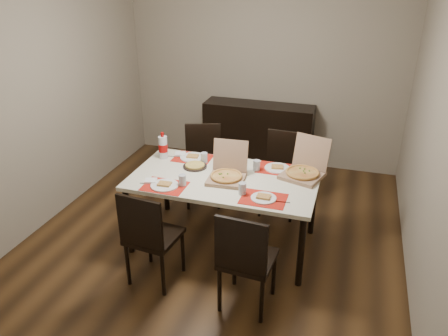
{
  "coord_description": "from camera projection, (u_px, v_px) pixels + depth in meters",
  "views": [
    {
      "loc": [
        1.25,
        -3.83,
        2.64
      ],
      "look_at": [
        0.12,
        -0.2,
        0.85
      ],
      "focal_mm": 35.0,
      "sensor_mm": 36.0,
      "label": 1
    }
  ],
  "objects": [
    {
      "name": "ground",
      "position": [
        219.0,
        230.0,
        4.77
      ],
      "size": [
        3.8,
        4.0,
        0.02
      ],
      "primitive_type": "cube",
      "color": "#472D15",
      "rests_on": "ground"
    },
    {
      "name": "room_walls",
      "position": [
        232.0,
        62.0,
        4.4
      ],
      "size": [
        3.84,
        4.02,
        2.62
      ],
      "color": "gray",
      "rests_on": "ground"
    },
    {
      "name": "sideboard",
      "position": [
        258.0,
        135.0,
        6.11
      ],
      "size": [
        1.5,
        0.4,
        0.9
      ],
      "primitive_type": "cube",
      "color": "black",
      "rests_on": "ground"
    },
    {
      "name": "dining_table",
      "position": [
        224.0,
        183.0,
        4.27
      ],
      "size": [
        1.8,
        1.0,
        0.75
      ],
      "color": "beige",
      "rests_on": "ground"
    },
    {
      "name": "chair_near_left",
      "position": [
        149.0,
        235.0,
        3.77
      ],
      "size": [
        0.46,
        0.46,
        0.93
      ],
      "color": "black",
      "rests_on": "ground"
    },
    {
      "name": "chair_near_right",
      "position": [
        245.0,
        258.0,
        3.47
      ],
      "size": [
        0.45,
        0.45,
        0.93
      ],
      "color": "black",
      "rests_on": "ground"
    },
    {
      "name": "chair_far_left",
      "position": [
        203.0,
        161.0,
        5.18
      ],
      "size": [
        0.53,
        0.53,
        0.93
      ],
      "color": "black",
      "rests_on": "ground"
    },
    {
      "name": "chair_far_right",
      "position": [
        282.0,
        169.0,
        4.97
      ],
      "size": [
        0.44,
        0.44,
        0.93
      ],
      "color": "black",
      "rests_on": "ground"
    },
    {
      "name": "setting_near_left",
      "position": [
        167.0,
        184.0,
        4.07
      ],
      "size": [
        0.45,
        0.3,
        0.11
      ],
      "color": "red",
      "rests_on": "dining_table"
    },
    {
      "name": "setting_near_right",
      "position": [
        257.0,
        195.0,
        3.87
      ],
      "size": [
        0.48,
        0.3,
        0.11
      ],
      "color": "red",
      "rests_on": "dining_table"
    },
    {
      "name": "setting_far_left",
      "position": [
        194.0,
        157.0,
        4.63
      ],
      "size": [
        0.47,
        0.3,
        0.11
      ],
      "color": "red",
      "rests_on": "dining_table"
    },
    {
      "name": "setting_far_right",
      "position": [
        272.0,
        167.0,
        4.39
      ],
      "size": [
        0.47,
        0.3,
        0.11
      ],
      "color": "red",
      "rests_on": "dining_table"
    },
    {
      "name": "napkin_loose",
      "position": [
        229.0,
        180.0,
        4.16
      ],
      "size": [
        0.15,
        0.15,
        0.02
      ],
      "primitive_type": "cube",
      "rotation": [
        0.0,
        0.0,
        0.39
      ],
      "color": "white",
      "rests_on": "dining_table"
    },
    {
      "name": "pizza_box_center",
      "position": [
        227.0,
        174.0,
        4.18
      ],
      "size": [
        0.36,
        0.4,
        0.34
      ],
      "color": "#916E53",
      "rests_on": "dining_table"
    },
    {
      "name": "pizza_box_right",
      "position": [
        304.0,
        171.0,
        4.24
      ],
      "size": [
        0.47,
        0.49,
        0.37
      ],
      "color": "#916E53",
      "rests_on": "dining_table"
    },
    {
      "name": "faina_plate",
      "position": [
        195.0,
        166.0,
        4.45
      ],
      "size": [
        0.25,
        0.25,
        0.03
      ],
      "color": "black",
      "rests_on": "dining_table"
    },
    {
      "name": "dip_bowl",
      "position": [
        237.0,
        172.0,
        4.31
      ],
      "size": [
        0.14,
        0.14,
        0.03
      ],
      "primitive_type": "imported",
      "rotation": [
        0.0,
        0.0,
        -0.23
      ],
      "color": "white",
      "rests_on": "dining_table"
    },
    {
      "name": "soda_bottle",
      "position": [
        163.0,
        147.0,
        4.61
      ],
      "size": [
        0.1,
        0.1,
        0.29
      ],
      "color": "silver",
      "rests_on": "dining_table"
    }
  ]
}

